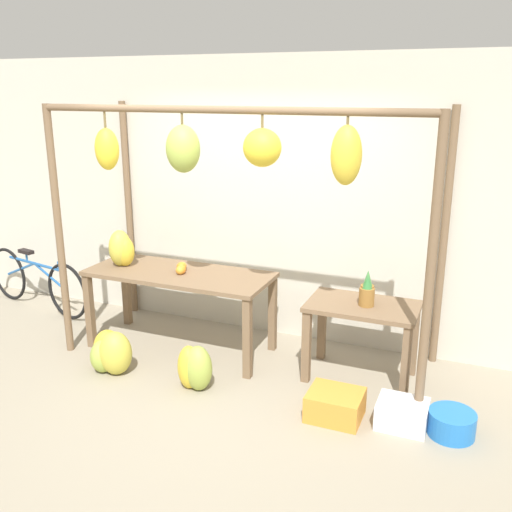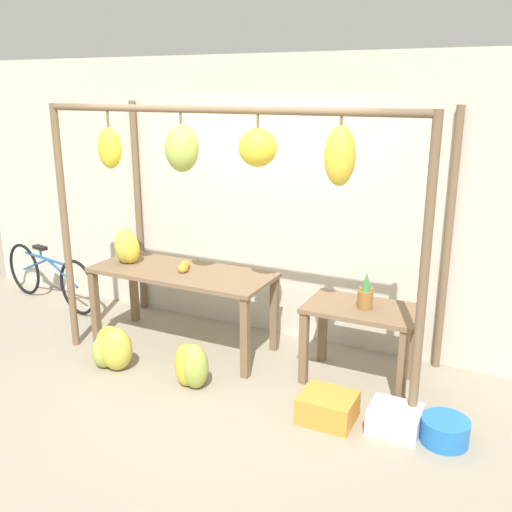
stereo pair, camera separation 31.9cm
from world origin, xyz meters
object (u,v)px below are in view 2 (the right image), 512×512
fruit_crate_white (328,407)px  fruit_crate_purple (395,419)px  banana_pile_ground_left (111,348)px  blue_bucket (445,431)px  banana_pile_ground_right (191,366)px  orange_pile (184,267)px  pineapple_cluster (365,295)px  parked_bicycle (49,276)px  banana_pile_on_table (127,247)px

fruit_crate_white → fruit_crate_purple: fruit_crate_white is taller
banana_pile_ground_left → blue_bucket: bearing=2.5°
banana_pile_ground_left → banana_pile_ground_right: bearing=0.3°
blue_bucket → orange_pile: bearing=168.1°
fruit_crate_white → fruit_crate_purple: size_ratio=1.11×
orange_pile → blue_bucket: size_ratio=0.67×
pineapple_cluster → parked_bicycle: size_ratio=0.18×
fruit_crate_purple → blue_bucket: bearing=2.1°
banana_pile_on_table → orange_pile: (0.65, 0.03, -0.13)m
banana_pile_ground_right → blue_bucket: (2.09, 0.13, -0.11)m
orange_pile → parked_bicycle: bearing=172.2°
banana_pile_on_table → orange_pile: bearing=2.7°
banana_pile_on_table → blue_bucket: (3.21, -0.51, -0.87)m
pineapple_cluster → fruit_crate_purple: pineapple_cluster is taller
pineapple_cluster → banana_pile_ground_right: bearing=-150.7°
parked_bicycle → banana_pile_ground_right: bearing=-20.3°
orange_pile → pineapple_cluster: size_ratio=0.75×
banana_pile_on_table → parked_bicycle: banana_pile_on_table is taller
orange_pile → fruit_crate_white: 1.96m
fruit_crate_white → pineapple_cluster: bearing=84.7°
banana_pile_ground_left → blue_bucket: (2.95, 0.13, -0.09)m
banana_pile_ground_right → fruit_crate_purple: (1.73, 0.11, -0.10)m
banana_pile_on_table → pineapple_cluster: bearing=2.1°
banana_pile_on_table → blue_bucket: size_ratio=1.04×
fruit_crate_white → parked_bicycle: parked_bicycle is taller
orange_pile → blue_bucket: bearing=-11.9°
banana_pile_on_table → fruit_crate_white: bearing=-14.5°
orange_pile → blue_bucket: (2.57, -0.54, -0.74)m
banana_pile_on_table → banana_pile_ground_right: 1.50m
blue_bucket → banana_pile_ground_left: bearing=-177.5°
pineapple_cluster → fruit_crate_white: size_ratio=0.74×
fruit_crate_purple → parked_bicycle: bearing=169.0°
parked_bicycle → orange_pile: bearing=-7.8°
banana_pile_ground_left → fruit_crate_white: size_ratio=1.09×
orange_pile → parked_bicycle: 2.18m
banana_pile_ground_left → fruit_crate_purple: 2.59m
blue_bucket → pineapple_cluster: bearing=143.2°
banana_pile_on_table → fruit_crate_white: banana_pile_on_table is taller
parked_bicycle → fruit_crate_purple: size_ratio=4.53×
banana_pile_ground_right → blue_bucket: banana_pile_ground_right is taller
banana_pile_ground_right → fruit_crate_white: 1.23m
blue_bucket → fruit_crate_purple: 0.36m
pineapple_cluster → blue_bucket: size_ratio=0.89×
banana_pile_on_table → parked_bicycle: bearing=167.6°
blue_bucket → banana_pile_ground_right: bearing=-176.5°
banana_pile_ground_left → fruit_crate_purple: banana_pile_ground_left is taller
blue_bucket → parked_bicycle: bearing=169.9°
pineapple_cluster → fruit_crate_white: pineapple_cluster is taller
banana_pile_ground_right → pineapple_cluster: bearing=29.3°
banana_pile_ground_left → banana_pile_ground_right: 0.86m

